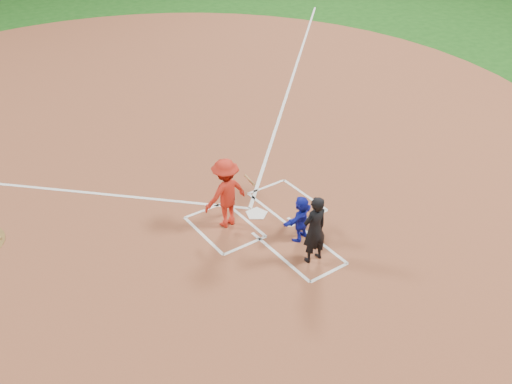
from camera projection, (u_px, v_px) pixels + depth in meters
ground at (257, 214)px, 14.60m from camera, size 120.00×120.00×0.00m
home_plate_dirt at (152, 129)px, 18.73m from camera, size 28.00×28.00×0.01m
home_plate at (257, 214)px, 14.59m from camera, size 0.60×0.60×0.02m
catcher at (301, 218)px, 13.43m from camera, size 1.13×0.67×1.16m
umpire at (314, 230)px, 12.61m from camera, size 0.63×0.42×1.69m
chalk_markings at (161, 137)px, 18.23m from camera, size 28.35×17.32×0.01m
batter_at_plate at (226, 193)px, 13.74m from camera, size 1.38×0.93×1.81m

